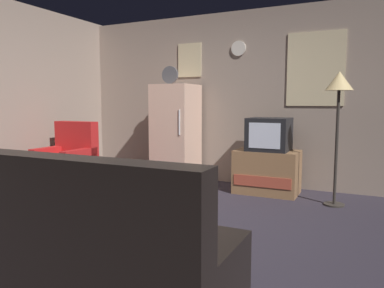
{
  "coord_description": "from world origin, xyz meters",
  "views": [
    {
      "loc": [
        1.9,
        -2.95,
        1.22
      ],
      "look_at": [
        0.05,
        0.9,
        0.75
      ],
      "focal_mm": 34.64,
      "sensor_mm": 36.0,
      "label": 1
    }
  ],
  "objects_px": {
    "wine_glass": "(133,169)",
    "couch": "(101,247)",
    "tv_stand": "(267,172)",
    "crt_tv": "(269,134)",
    "mug_ceramic_white": "(115,169)",
    "remote_control": "(116,175)",
    "armchair": "(67,166)",
    "mug_ceramic_tan": "(95,171)",
    "standing_lamp": "(339,91)",
    "fridge": "(176,134)",
    "coffee_table": "(113,197)"
  },
  "relations": [
    {
      "from": "mug_ceramic_tan",
      "to": "armchair",
      "type": "xyz_separation_m",
      "value": [
        -1.23,
        0.85,
        -0.17
      ]
    },
    {
      "from": "wine_glass",
      "to": "armchair",
      "type": "xyz_separation_m",
      "value": [
        -1.61,
        0.71,
        -0.2
      ]
    },
    {
      "from": "wine_glass",
      "to": "couch",
      "type": "bearing_deg",
      "value": -62.95
    },
    {
      "from": "fridge",
      "to": "mug_ceramic_white",
      "type": "bearing_deg",
      "value": -83.95
    },
    {
      "from": "couch",
      "to": "crt_tv",
      "type": "bearing_deg",
      "value": 84.58
    },
    {
      "from": "remote_control",
      "to": "couch",
      "type": "height_order",
      "value": "couch"
    },
    {
      "from": "mug_ceramic_tan",
      "to": "mug_ceramic_white",
      "type": "bearing_deg",
      "value": 64.43
    },
    {
      "from": "crt_tv",
      "to": "armchair",
      "type": "height_order",
      "value": "crt_tv"
    },
    {
      "from": "standing_lamp",
      "to": "couch",
      "type": "xyz_separation_m",
      "value": [
        -1.17,
        -2.86,
        -1.05
      ]
    },
    {
      "from": "tv_stand",
      "to": "standing_lamp",
      "type": "relative_size",
      "value": 0.53
    },
    {
      "from": "mug_ceramic_tan",
      "to": "armchair",
      "type": "bearing_deg",
      "value": 145.37
    },
    {
      "from": "fridge",
      "to": "tv_stand",
      "type": "xyz_separation_m",
      "value": [
        1.44,
        -0.07,
        -0.46
      ]
    },
    {
      "from": "wine_glass",
      "to": "mug_ceramic_white",
      "type": "bearing_deg",
      "value": 164.78
    },
    {
      "from": "standing_lamp",
      "to": "remote_control",
      "type": "height_order",
      "value": "standing_lamp"
    },
    {
      "from": "fridge",
      "to": "mug_ceramic_white",
      "type": "height_order",
      "value": "fridge"
    },
    {
      "from": "crt_tv",
      "to": "remote_control",
      "type": "xyz_separation_m",
      "value": [
        -1.14,
        -1.84,
        -0.33
      ]
    },
    {
      "from": "tv_stand",
      "to": "crt_tv",
      "type": "bearing_deg",
      "value": -2.96
    },
    {
      "from": "wine_glass",
      "to": "mug_ceramic_white",
      "type": "height_order",
      "value": "wine_glass"
    },
    {
      "from": "mug_ceramic_tan",
      "to": "armchair",
      "type": "relative_size",
      "value": 0.09
    },
    {
      "from": "fridge",
      "to": "standing_lamp",
      "type": "distance_m",
      "value": 2.43
    },
    {
      "from": "wine_glass",
      "to": "remote_control",
      "type": "bearing_deg",
      "value": -150.96
    },
    {
      "from": "crt_tv",
      "to": "mug_ceramic_white",
      "type": "relative_size",
      "value": 6.0
    },
    {
      "from": "crt_tv",
      "to": "mug_ceramic_white",
      "type": "distance_m",
      "value": 2.13
    },
    {
      "from": "crt_tv",
      "to": "mug_ceramic_tan",
      "type": "bearing_deg",
      "value": -126.05
    },
    {
      "from": "armchair",
      "to": "mug_ceramic_tan",
      "type": "bearing_deg",
      "value": -34.63
    },
    {
      "from": "fridge",
      "to": "mug_ceramic_tan",
      "type": "height_order",
      "value": "fridge"
    },
    {
      "from": "fridge",
      "to": "coffee_table",
      "type": "relative_size",
      "value": 2.46
    },
    {
      "from": "tv_stand",
      "to": "couch",
      "type": "relative_size",
      "value": 0.49
    },
    {
      "from": "fridge",
      "to": "mug_ceramic_tan",
      "type": "relative_size",
      "value": 19.67
    },
    {
      "from": "couch",
      "to": "mug_ceramic_tan",
      "type": "bearing_deg",
      "value": 131.2
    },
    {
      "from": "mug_ceramic_white",
      "to": "couch",
      "type": "distance_m",
      "value": 1.75
    },
    {
      "from": "standing_lamp",
      "to": "mug_ceramic_tan",
      "type": "bearing_deg",
      "value": -144.0
    },
    {
      "from": "armchair",
      "to": "fridge",
      "type": "bearing_deg",
      "value": 44.2
    },
    {
      "from": "armchair",
      "to": "remote_control",
      "type": "bearing_deg",
      "value": -28.59
    },
    {
      "from": "armchair",
      "to": "wine_glass",
      "type": "bearing_deg",
      "value": -23.91
    },
    {
      "from": "mug_ceramic_tan",
      "to": "remote_control",
      "type": "xyz_separation_m",
      "value": [
        0.23,
        0.05,
        -0.03
      ]
    },
    {
      "from": "standing_lamp",
      "to": "armchair",
      "type": "bearing_deg",
      "value": -167.28
    },
    {
      "from": "remote_control",
      "to": "armchair",
      "type": "height_order",
      "value": "armchair"
    },
    {
      "from": "tv_stand",
      "to": "mug_ceramic_white",
      "type": "relative_size",
      "value": 9.33
    },
    {
      "from": "coffee_table",
      "to": "couch",
      "type": "height_order",
      "value": "couch"
    },
    {
      "from": "standing_lamp",
      "to": "coffee_table",
      "type": "relative_size",
      "value": 2.21
    },
    {
      "from": "crt_tv",
      "to": "coffee_table",
      "type": "distance_m",
      "value": 2.26
    },
    {
      "from": "coffee_table",
      "to": "couch",
      "type": "distance_m",
      "value": 1.58
    },
    {
      "from": "fridge",
      "to": "mug_ceramic_tan",
      "type": "xyz_separation_m",
      "value": [
        0.08,
        -1.96,
        -0.25
      ]
    },
    {
      "from": "tv_stand",
      "to": "remote_control",
      "type": "relative_size",
      "value": 5.6
    },
    {
      "from": "couch",
      "to": "armchair",
      "type": "bearing_deg",
      "value": 137.96
    },
    {
      "from": "tv_stand",
      "to": "remote_control",
      "type": "height_order",
      "value": "tv_stand"
    },
    {
      "from": "tv_stand",
      "to": "coffee_table",
      "type": "bearing_deg",
      "value": -122.88
    },
    {
      "from": "remote_control",
      "to": "crt_tv",
      "type": "bearing_deg",
      "value": 78.28
    },
    {
      "from": "tv_stand",
      "to": "couch",
      "type": "distance_m",
      "value": 3.13
    }
  ]
}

